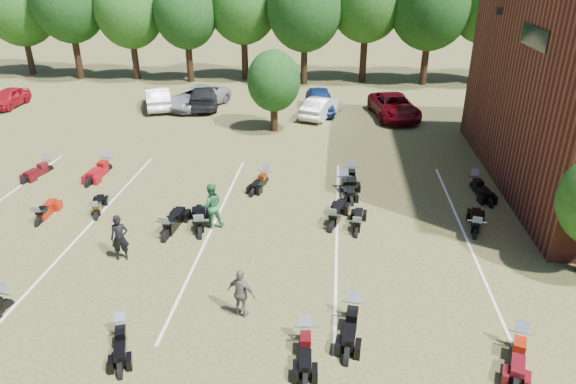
# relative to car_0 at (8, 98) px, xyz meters

# --- Properties ---
(ground) EXTENTS (160.00, 160.00, 0.00)m
(ground) POSITION_rel_car_0_xyz_m (21.52, -19.07, -0.66)
(ground) COLOR brown
(ground) RESTS_ON ground
(car_0) EXTENTS (1.61, 3.88, 1.31)m
(car_0) POSITION_rel_car_0_xyz_m (0.00, 0.00, 0.00)
(car_0) COLOR maroon
(car_0) RESTS_ON ground
(car_1) EXTENTS (3.20, 4.88, 1.52)m
(car_1) POSITION_rel_car_0_xyz_m (10.70, 0.71, 0.10)
(car_1) COLOR silver
(car_1) RESTS_ON ground
(car_2) EXTENTS (4.47, 5.90, 1.49)m
(car_2) POSITION_rel_car_0_xyz_m (13.45, 1.10, 0.09)
(car_2) COLOR gray
(car_2) RESTS_ON ground
(car_3) EXTENTS (2.92, 5.39, 1.48)m
(car_3) POSITION_rel_car_0_xyz_m (13.89, 1.25, 0.09)
(car_3) COLOR black
(car_3) RESTS_ON ground
(car_4) EXTENTS (2.37, 4.84, 1.59)m
(car_4) POSITION_rel_car_0_xyz_m (22.13, 0.89, 0.14)
(car_4) COLOR navy
(car_4) RESTS_ON ground
(car_5) EXTENTS (2.86, 4.44, 1.38)m
(car_5) POSITION_rel_car_0_xyz_m (22.32, -0.38, 0.04)
(car_5) COLOR beige
(car_5) RESTS_ON ground
(car_6) EXTENTS (3.50, 5.87, 1.53)m
(car_6) POSITION_rel_car_0_xyz_m (27.15, -0.02, 0.11)
(car_6) COLOR #59050D
(car_6) RESTS_ON ground
(car_7) EXTENTS (2.90, 4.98, 1.36)m
(car_7) POSITION_rel_car_0_xyz_m (34.22, 1.30, 0.02)
(car_7) COLOR #3C3C41
(car_7) RESTS_ON ground
(person_black) EXTENTS (0.71, 0.55, 1.73)m
(person_black) POSITION_rel_car_0_xyz_m (15.84, -18.75, 0.21)
(person_black) COLOR black
(person_black) RESTS_ON ground
(person_green) EXTENTS (1.11, 0.99, 1.88)m
(person_green) POSITION_rel_car_0_xyz_m (18.52, -16.07, 0.29)
(person_green) COLOR #266737
(person_green) RESTS_ON ground
(person_grey) EXTENTS (1.02, 0.71, 1.60)m
(person_grey) POSITION_rel_car_0_xyz_m (20.70, -21.48, 0.15)
(person_grey) COLOR #605852
(person_grey) RESTS_ON ground
(motorcycle_1) EXTENTS (1.14, 2.27, 1.21)m
(motorcycle_1) POSITION_rel_car_0_xyz_m (13.31, -21.89, -0.66)
(motorcycle_1) COLOR black
(motorcycle_1) RESTS_ON ground
(motorcycle_3) EXTENTS (1.28, 2.11, 1.12)m
(motorcycle_3) POSITION_rel_car_0_xyz_m (17.45, -22.79, -0.66)
(motorcycle_3) COLOR black
(motorcycle_3) RESTS_ON ground
(motorcycle_4) EXTENTS (1.01, 2.41, 1.31)m
(motorcycle_4) POSITION_rel_car_0_xyz_m (24.05, -21.38, -0.66)
(motorcycle_4) COLOR black
(motorcycle_4) RESTS_ON ground
(motorcycle_5) EXTENTS (0.81, 2.18, 1.19)m
(motorcycle_5) POSITION_rel_car_0_xyz_m (22.70, -22.54, -0.66)
(motorcycle_5) COLOR black
(motorcycle_5) RESTS_ON ground
(motorcycle_6) EXTENTS (1.39, 2.34, 1.24)m
(motorcycle_6) POSITION_rel_car_0_xyz_m (28.59, -22.24, -0.66)
(motorcycle_6) COLOR #4D0B12
(motorcycle_6) RESTS_ON ground
(motorcycle_7) EXTENTS (0.82, 2.17, 1.19)m
(motorcycle_7) POSITION_rel_car_0_xyz_m (11.44, -16.53, -0.66)
(motorcycle_7) COLOR maroon
(motorcycle_7) RESTS_ON ground
(motorcycle_8) EXTENTS (1.18, 2.16, 1.15)m
(motorcycle_8) POSITION_rel_car_0_xyz_m (13.54, -15.81, -0.66)
(motorcycle_8) COLOR black
(motorcycle_8) RESTS_ON ground
(motorcycle_9) EXTENTS (0.97, 2.56, 1.40)m
(motorcycle_9) POSITION_rel_car_0_xyz_m (16.97, -17.19, -0.66)
(motorcycle_9) COLOR black
(motorcycle_9) RESTS_ON ground
(motorcycle_10) EXTENTS (1.30, 2.59, 1.38)m
(motorcycle_10) POSITION_rel_car_0_xyz_m (18.20, -16.84, -0.66)
(motorcycle_10) COLOR black
(motorcycle_10) RESTS_ON ground
(motorcycle_11) EXTENTS (1.32, 2.59, 1.38)m
(motorcycle_11) POSITION_rel_car_0_xyz_m (23.32, -15.84, -0.66)
(motorcycle_11) COLOR black
(motorcycle_11) RESTS_ON ground
(motorcycle_12) EXTENTS (0.88, 2.21, 1.20)m
(motorcycle_12) POSITION_rel_car_0_xyz_m (24.29, -16.19, -0.66)
(motorcycle_12) COLOR black
(motorcycle_12) RESTS_ON ground
(motorcycle_13) EXTENTS (1.24, 2.39, 1.27)m
(motorcycle_13) POSITION_rel_car_0_xyz_m (28.89, -15.84, -0.66)
(motorcycle_13) COLOR black
(motorcycle_13) RESTS_ON ground
(motorcycle_14) EXTENTS (1.14, 2.24, 1.19)m
(motorcycle_14) POSITION_rel_car_0_xyz_m (8.92, -11.16, -0.66)
(motorcycle_14) COLOR #40090E
(motorcycle_14) RESTS_ON ground
(motorcycle_15) EXTENTS (0.98, 2.58, 1.41)m
(motorcycle_15) POSITION_rel_car_0_xyz_m (11.88, -10.82, -0.66)
(motorcycle_15) COLOR maroon
(motorcycle_15) RESTS_ON ground
(motorcycle_17) EXTENTS (1.17, 2.22, 1.18)m
(motorcycle_17) POSITION_rel_car_0_xyz_m (20.04, -11.52, -0.66)
(motorcycle_17) COLOR black
(motorcycle_17) RESTS_ON ground
(motorcycle_18) EXTENTS (0.83, 2.29, 1.26)m
(motorcycle_18) POSITION_rel_car_0_xyz_m (24.16, -10.67, -0.66)
(motorcycle_18) COLOR black
(motorcycle_18) RESTS_ON ground
(motorcycle_19) EXTENTS (1.17, 2.37, 1.26)m
(motorcycle_19) POSITION_rel_car_0_xyz_m (23.79, -11.85, -0.66)
(motorcycle_19) COLOR black
(motorcycle_19) RESTS_ON ground
(motorcycle_20) EXTENTS (1.12, 2.49, 1.34)m
(motorcycle_20) POSITION_rel_car_0_xyz_m (29.87, -11.34, -0.66)
(motorcycle_20) COLOR black
(motorcycle_20) RESTS_ON ground
(tree_line) EXTENTS (56.00, 6.00, 9.79)m
(tree_line) POSITION_rel_car_0_xyz_m (20.52, 9.93, 5.66)
(tree_line) COLOR black
(tree_line) RESTS_ON ground
(young_tree_midfield) EXTENTS (3.20, 3.20, 4.70)m
(young_tree_midfield) POSITION_rel_car_0_xyz_m (19.52, -3.57, 2.44)
(young_tree_midfield) COLOR black
(young_tree_midfield) RESTS_ON ground
(parking_lines) EXTENTS (20.10, 14.00, 0.01)m
(parking_lines) POSITION_rel_car_0_xyz_m (18.52, -16.07, -0.65)
(parking_lines) COLOR silver
(parking_lines) RESTS_ON ground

